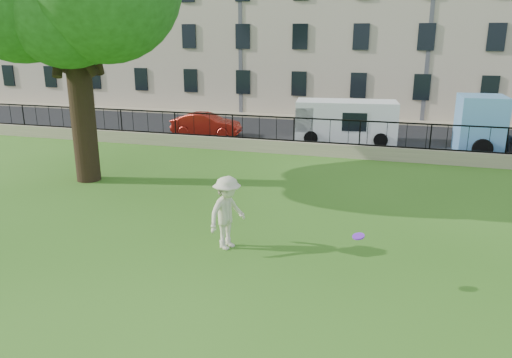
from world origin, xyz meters
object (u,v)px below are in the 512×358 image
(man, at_px, (227,213))
(frisbee, at_px, (358,236))
(white_van, at_px, (346,122))
(red_sedan, at_px, (206,125))

(man, height_order, frisbee, man)
(man, relative_size, white_van, 0.39)
(red_sedan, bearing_deg, man, -161.10)
(frisbee, relative_size, white_van, 0.05)
(man, height_order, white_van, white_van)
(frisbee, xyz_separation_m, red_sedan, (-9.50, 14.88, -0.58))
(red_sedan, xyz_separation_m, white_van, (7.50, 0.51, 0.45))
(man, bearing_deg, white_van, 16.89)
(frisbee, distance_m, white_van, 15.52)
(man, xyz_separation_m, white_van, (1.44, 14.24, 0.08))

